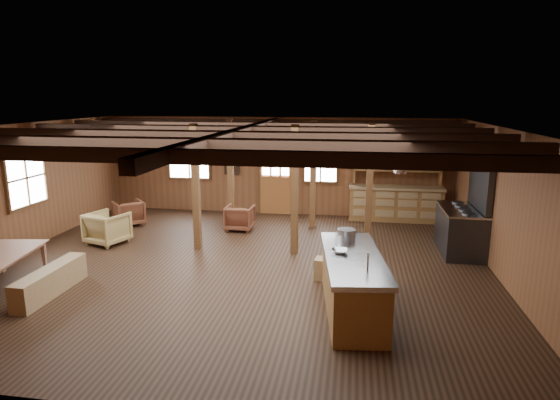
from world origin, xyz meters
name	(u,v)px	position (x,y,z in m)	size (l,w,h in m)	color
room	(238,199)	(0.00, 0.00, 1.40)	(10.04, 9.04, 2.84)	black
ceiling_joists	(239,133)	(0.00, 0.18, 2.68)	(9.80, 8.82, 0.18)	black
timber_posts	(280,181)	(0.52, 2.08, 1.40)	(3.95, 2.35, 2.80)	#462A14
back_door	(276,184)	(0.00, 4.45, 0.88)	(1.02, 0.08, 2.15)	brown
window_back_left	(189,158)	(-2.60, 4.46, 1.60)	(1.32, 0.06, 1.32)	white
window_back_right	(321,160)	(1.30, 4.46, 1.60)	(1.02, 0.06, 1.32)	white
window_left	(26,178)	(-4.96, 0.50, 1.60)	(0.14, 1.24, 1.32)	white
notice_boards	(225,157)	(-1.50, 4.46, 1.64)	(1.08, 0.03, 0.90)	silver
back_counter	(396,199)	(3.40, 4.20, 0.60)	(2.55, 0.60, 2.45)	brown
pendant_lamps	(149,148)	(-2.25, 1.00, 2.25)	(1.86, 2.36, 0.66)	#313134
pot_rack	(393,153)	(2.97, 0.42, 2.30)	(0.40, 3.00, 0.41)	#313134
kitchen_island	(352,283)	(2.27, -1.68, 0.48)	(1.19, 2.59, 1.20)	brown
step_stool	(326,269)	(1.78, -0.39, 0.20)	(0.45, 0.32, 0.40)	brown
commercial_range	(464,223)	(4.65, 1.64, 0.67)	(0.87, 1.70, 2.09)	#313134
bench_aisle	(51,281)	(-2.90, -1.83, 0.24)	(0.32, 1.72, 0.47)	brown
armchair_a	(129,213)	(-3.66, 2.59, 0.33)	(0.71, 0.73, 0.66)	#5A2D1B
armchair_b	(240,218)	(-0.62, 2.61, 0.32)	(0.68, 0.70, 0.64)	#5A2C1B
armchair_c	(107,228)	(-3.39, 1.00, 0.38)	(0.80, 0.83, 0.75)	#9B7F46
counter_pot	(346,234)	(2.14, -0.86, 1.03)	(0.31, 0.31, 0.19)	#AFB2B6
bowl	(340,251)	(2.05, -1.60, 0.97)	(0.26, 0.26, 0.06)	silver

